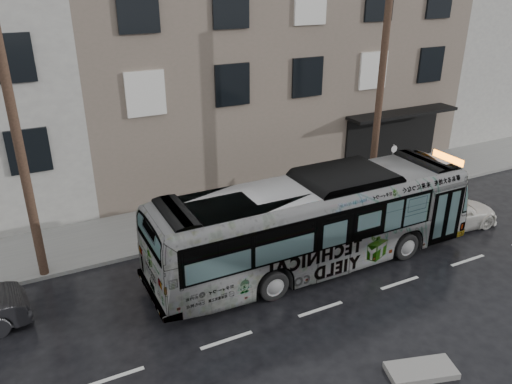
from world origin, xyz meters
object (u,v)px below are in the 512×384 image
utility_pole_front (379,101)px  utility_pole_rear (20,149)px  white_sedan (448,213)px  sign_post (391,169)px  bus (315,222)px

utility_pole_front → utility_pole_rear: (-14.00, 0.00, 0.00)m
utility_pole_rear → white_sedan: utility_pole_rear is taller
sign_post → white_sedan: sign_post is taller
utility_pole_rear → white_sedan: 16.06m
utility_pole_rear → bus: size_ratio=0.75×
sign_post → white_sedan: bearing=-89.2°
sign_post → bus: (-6.36, -3.40, 0.32)m
utility_pole_front → white_sedan: (1.15, -3.52, -4.01)m
sign_post → bus: size_ratio=0.20×
bus → utility_pole_rear: bearing=68.5°
utility_pole_rear → white_sedan: bearing=-13.1°
utility_pole_front → bus: bearing=-147.1°
white_sedan → sign_post: bearing=4.8°
utility_pole_front → bus: (-5.26, -3.40, -2.98)m
utility_pole_front → sign_post: 3.48m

